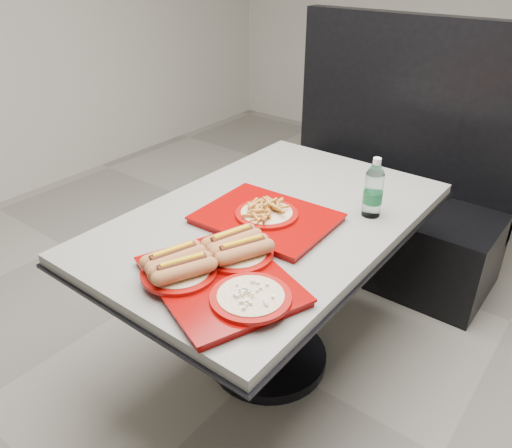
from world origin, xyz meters
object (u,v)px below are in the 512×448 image
Objects in this scene: booth_bench at (384,197)px; diner_table at (270,252)px; water_bottle at (373,191)px; tray_near at (218,270)px; tray_far at (267,215)px.

diner_table is at bearing -90.00° from booth_bench.
water_bottle is (0.30, -0.86, 0.45)m from booth_bench.
tray_near reaches higher than diner_table.
water_bottle reaches higher than tray_near.
booth_bench is at bearing 109.21° from water_bottle.
tray_near is 2.51× the size of water_bottle.
diner_table is at bearing -141.59° from water_bottle.
booth_bench is 1.01m from water_bottle.
diner_table is 0.46m from water_bottle.
booth_bench is 2.32× the size of tray_near.
water_bottle is (0.28, 0.29, 0.07)m from tray_far.
tray_far is at bearing -89.09° from booth_bench.
water_bottle is at bearing 45.76° from tray_far.
booth_bench is at bearing 90.00° from diner_table.
tray_near is 1.18× the size of tray_far.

